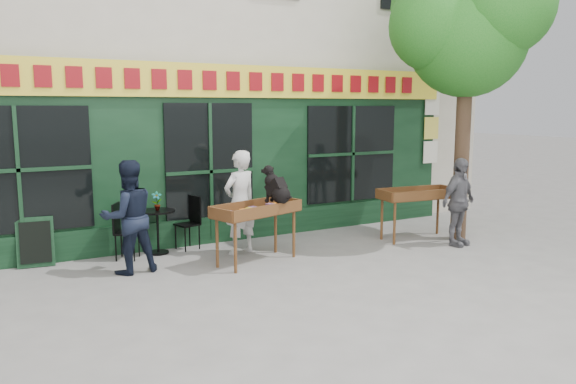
# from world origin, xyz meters

# --- Properties ---
(ground) EXTENTS (80.00, 80.00, 0.00)m
(ground) POSITION_xyz_m (0.00, 0.00, 0.00)
(ground) COLOR slate
(ground) RESTS_ON ground
(building) EXTENTS (14.00, 7.26, 10.00)m
(building) POSITION_xyz_m (0.00, 5.97, 4.97)
(building) COLOR beige
(building) RESTS_ON ground
(street_tree) EXTENTS (3.05, 2.90, 5.60)m
(street_tree) POSITION_xyz_m (4.34, 0.36, 4.11)
(street_tree) COLOR #382619
(street_tree) RESTS_ON ground
(book_cart_center) EXTENTS (1.61, 1.03, 0.99)m
(book_cart_center) POSITION_xyz_m (0.16, 0.71, 0.82)
(book_cart_center) COLOR brown
(book_cart_center) RESTS_ON ground
(dog) EXTENTS (0.50, 0.67, 0.60)m
(dog) POSITION_xyz_m (0.51, 0.66, 1.29)
(dog) COLOR black
(dog) RESTS_ON book_cart_center
(woman) EXTENTS (0.75, 0.60, 1.80)m
(woman) POSITION_xyz_m (0.16, 1.36, 0.90)
(woman) COLOR silver
(woman) RESTS_ON ground
(book_cart_right) EXTENTS (1.56, 0.80, 0.99)m
(book_cart_right) POSITION_xyz_m (3.58, 0.68, 0.82)
(book_cart_right) COLOR brown
(book_cart_right) RESTS_ON ground
(man_right) EXTENTS (1.01, 0.60, 1.62)m
(man_right) POSITION_xyz_m (3.88, -0.07, 0.81)
(man_right) COLOR #5A595E
(man_right) RESTS_ON ground
(bistro_table) EXTENTS (0.60, 0.60, 0.76)m
(bistro_table) POSITION_xyz_m (-1.10, 2.04, 0.54)
(bistro_table) COLOR black
(bistro_table) RESTS_ON ground
(bistro_chair_left) EXTENTS (0.50, 0.49, 0.95)m
(bistro_chair_left) POSITION_xyz_m (-1.73, 1.98, 0.56)
(bistro_chair_left) COLOR black
(bistro_chair_left) RESTS_ON ground
(bistro_chair_right) EXTENTS (0.45, 0.44, 0.95)m
(bistro_chair_right) POSITION_xyz_m (-0.47, 2.11, 0.56)
(bistro_chair_right) COLOR black
(bistro_chair_right) RESTS_ON ground
(potted_plant) EXTENTS (0.20, 0.16, 0.33)m
(potted_plant) POSITION_xyz_m (-1.10, 2.04, 0.93)
(potted_plant) COLOR gray
(potted_plant) RESTS_ON bistro_table
(man_left) EXTENTS (0.90, 0.73, 1.74)m
(man_left) POSITION_xyz_m (-1.80, 1.14, 0.87)
(man_left) COLOR black
(man_left) RESTS_ON ground
(chalkboard) EXTENTS (0.58, 0.26, 0.79)m
(chalkboard) POSITION_xyz_m (-3.03, 2.19, 0.40)
(chalkboard) COLOR black
(chalkboard) RESTS_ON ground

